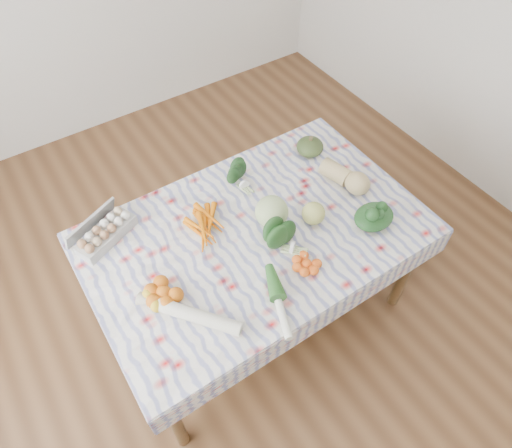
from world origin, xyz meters
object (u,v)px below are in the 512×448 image
dining_table (256,242)px  kabocha_squash (310,147)px  grapefruit (313,213)px  egg_carton (106,233)px  butternut_squash (346,176)px  cabbage (272,212)px

dining_table → kabocha_squash: size_ratio=10.45×
dining_table → kabocha_squash: kabocha_squash is taller
kabocha_squash → grapefruit: size_ratio=1.31×
egg_carton → butternut_squash: (1.21, -0.35, 0.02)m
dining_table → egg_carton: bearing=150.1°
dining_table → cabbage: (0.10, 0.01, 0.17)m
cabbage → grapefruit: 0.21m
cabbage → butternut_squash: 0.48m
dining_table → egg_carton: (-0.63, 0.36, 0.13)m
dining_table → kabocha_squash: bearing=28.5°
egg_carton → cabbage: 0.81m
butternut_squash → grapefruit: bearing=-174.4°
kabocha_squash → cabbage: size_ratio=0.93×
dining_table → kabocha_squash: 0.66m
butternut_squash → grapefruit: size_ratio=2.38×
kabocha_squash → grapefruit: grapefruit is taller
cabbage → dining_table: bearing=-176.7°
cabbage → butternut_squash: (0.48, 0.00, -0.02)m
cabbage → grapefruit: (0.18, -0.11, -0.02)m
cabbage → butternut_squash: cabbage is taller
egg_carton → kabocha_squash: size_ratio=2.04×
grapefruit → butternut_squash: bearing=19.9°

